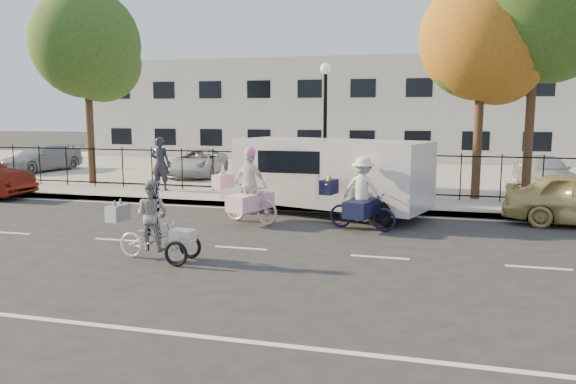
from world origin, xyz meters
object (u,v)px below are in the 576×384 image
(zebra_trike, at_px, (153,229))
(unicorn_bike, at_px, (249,195))
(bull_bike, at_px, (361,201))
(lot_car_d, at_px, (544,171))
(lamppost, at_px, (325,106))
(white_van, at_px, (326,174))
(lot_car_b, at_px, (197,163))
(lot_car_a, at_px, (41,158))
(pedestrian, at_px, (160,164))
(lot_car_c, at_px, (293,164))

(zebra_trike, distance_m, unicorn_bike, 4.09)
(bull_bike, bearing_deg, lot_car_d, -21.44)
(lamppost, relative_size, white_van, 0.67)
(zebra_trike, xyz_separation_m, white_van, (2.38, 5.81, 0.56))
(lamppost, distance_m, white_van, 3.04)
(bull_bike, bearing_deg, lot_car_b, 57.16)
(lot_car_b, bearing_deg, unicorn_bike, -66.36)
(unicorn_bike, xyz_separation_m, lot_car_a, (-13.22, 8.49, 0.01))
(lamppost, bearing_deg, lot_car_d, 28.17)
(pedestrian, relative_size, lot_car_b, 0.45)
(zebra_trike, height_order, lot_car_c, zebra_trike)
(bull_bike, bearing_deg, lamppost, 36.29)
(bull_bike, bearing_deg, white_van, 47.61)
(lot_car_a, height_order, lot_car_c, lot_car_c)
(unicorn_bike, distance_m, pedestrian, 6.24)
(white_van, distance_m, lot_car_d, 9.26)
(lot_car_b, distance_m, lot_car_d, 13.89)
(lot_car_c, bearing_deg, unicorn_bike, -81.35)
(zebra_trike, bearing_deg, bull_bike, -37.80)
(white_van, bearing_deg, lot_car_c, 129.80)
(lamppost, height_order, lot_car_b, lamppost)
(lot_car_a, bearing_deg, pedestrian, -18.92)
(lamppost, relative_size, lot_car_a, 1.03)
(lot_car_c, distance_m, lot_car_d, 9.42)
(lamppost, xyz_separation_m, pedestrian, (-5.94, 0.00, -2.01))
(white_van, bearing_deg, unicorn_bike, -116.76)
(unicorn_bike, distance_m, lot_car_a, 15.71)
(zebra_trike, relative_size, lot_car_d, 0.51)
(lot_car_b, relative_size, lot_car_d, 1.13)
(unicorn_bike, relative_size, pedestrian, 1.08)
(unicorn_bike, height_order, lot_car_d, unicorn_bike)
(bull_bike, bearing_deg, pedestrian, 74.98)
(lamppost, relative_size, zebra_trike, 2.28)
(lot_car_a, relative_size, lot_car_c, 1.00)
(lot_car_b, height_order, lot_car_c, lot_car_c)
(white_van, distance_m, lot_car_c, 6.77)
(unicorn_bike, bearing_deg, lot_car_c, 26.17)
(bull_bike, bearing_deg, lot_car_c, 38.59)
(pedestrian, xyz_separation_m, lot_car_c, (3.87, 3.95, -0.26))
(bull_bike, xyz_separation_m, lot_car_b, (-8.30, 8.61, 0.00))
(bull_bike, relative_size, pedestrian, 1.07)
(lot_car_a, relative_size, lot_car_b, 0.99)
(bull_bike, xyz_separation_m, white_van, (-1.26, 1.84, 0.45))
(pedestrian, height_order, lot_car_b, pedestrian)
(zebra_trike, bearing_deg, lot_car_a, 49.77)
(bull_bike, height_order, lot_car_d, bull_bike)
(pedestrian, bearing_deg, lot_car_d, -164.53)
(unicorn_bike, bearing_deg, lot_car_d, -26.79)
(unicorn_bike, height_order, lot_car_b, unicorn_bike)
(unicorn_bike, xyz_separation_m, pedestrian, (-4.72, 4.08, 0.35))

